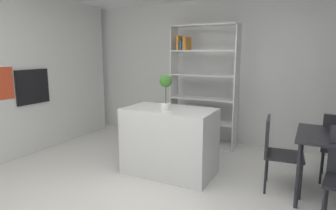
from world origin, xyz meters
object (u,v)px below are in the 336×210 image
object	(u,v)px
potted_plant_on_island	(166,88)
open_bookshelf	(199,97)
kitchen_island	(169,141)
dining_chair_island_side	(276,148)
built_in_oven	(33,87)

from	to	relation	value
potted_plant_on_island	open_bookshelf	bearing A→B (deg)	94.26
open_bookshelf	kitchen_island	bearing A→B (deg)	-85.55
kitchen_island	potted_plant_on_island	xyz separation A→B (m)	(0.00, -0.12, 0.75)
dining_chair_island_side	kitchen_island	bearing A→B (deg)	91.35
built_in_oven	potted_plant_on_island	size ratio (longest dim) A/B	1.29
kitchen_island	potted_plant_on_island	size ratio (longest dim) A/B	2.64
built_in_oven	potted_plant_on_island	distance (m)	2.41
dining_chair_island_side	potted_plant_on_island	bearing A→B (deg)	96.05
open_bookshelf	potted_plant_on_island	bearing A→B (deg)	-85.74
kitchen_island	open_bookshelf	size ratio (longest dim) A/B	0.57
kitchen_island	potted_plant_on_island	distance (m)	0.76
open_bookshelf	dining_chair_island_side	xyz separation A→B (m)	(1.49, -1.23, -0.36)
kitchen_island	dining_chair_island_side	xyz separation A→B (m)	(1.38, 0.16, 0.07)
built_in_oven	potted_plant_on_island	bearing A→B (deg)	3.63
built_in_oven	open_bookshelf	world-z (taller)	open_bookshelf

